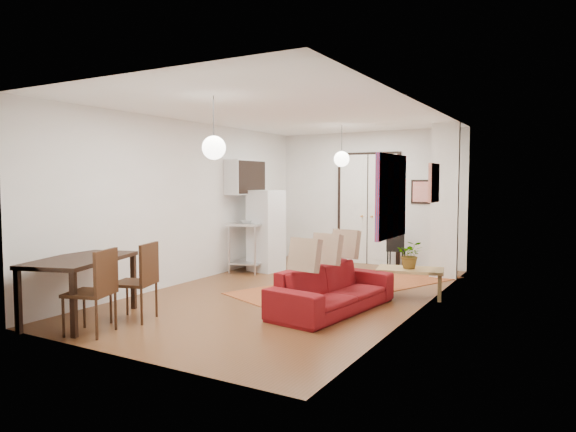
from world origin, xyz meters
The scene contains 27 objects.
floor centered at (0.00, 0.00, 0.00)m, with size 7.00×7.00×0.00m, color brown.
ceiling centered at (0.00, 0.00, 2.90)m, with size 4.20×7.00×0.02m, color white.
wall_back centered at (0.00, 3.50, 1.45)m, with size 4.20×0.02×2.90m, color white.
wall_front centered at (0.00, -3.50, 1.45)m, with size 4.20×0.02×2.90m, color white.
wall_left centered at (-2.10, 0.00, 1.45)m, with size 0.02×7.00×2.90m, color white.
wall_right centered at (2.10, 0.00, 1.45)m, with size 0.02×7.00×2.90m, color white.
double_doors centered at (0.00, 3.46, 1.20)m, with size 1.44×0.06×2.50m, color white.
stub_partition centered at (1.85, 2.55, 1.45)m, with size 0.50×0.10×2.90m, color white.
wall_cabinet centered at (-1.92, 1.50, 1.90)m, with size 0.35×1.00×0.70m, color silver.
painting_popart centered at (2.08, -1.25, 1.65)m, with size 0.05×1.00×1.00m, color red.
painting_abstract centered at (2.08, 0.80, 1.80)m, with size 0.05×0.50×0.60m, color beige.
poster_back centered at (1.15, 3.47, 1.60)m, with size 0.40×0.03×0.50m, color red.
print_left centered at (-2.07, 2.00, 1.95)m, with size 0.03×0.44×0.54m, color olive.
pendant_back centered at (0.00, 2.00, 2.25)m, with size 0.30×0.30×0.80m.
pendant_front centered at (0.00, -2.00, 2.25)m, with size 0.30×0.30×0.80m.
kilim_rug centered at (0.61, 1.10, 0.01)m, with size 1.62×4.32×0.01m, color #AB542A.
sofa centered at (1.05, -0.67, 0.31)m, with size 0.84×2.14×0.63m, color maroon.
coffee_table centered at (1.75, 0.72, 0.39)m, with size 1.11×0.77×0.45m.
potted_plant centered at (1.75, 0.72, 0.67)m, with size 0.34×0.40×0.44m, color #3B622C.
kitchen_counter centered at (-1.75, 1.60, 0.65)m, with size 0.82×1.37×0.99m.
bowl centered at (-1.75, 1.30, 1.02)m, with size 0.23×0.23×0.06m, color beige.
soap_bottle centered at (-1.75, 1.85, 1.09)m, with size 0.09×0.09×0.21m, color teal.
fridge centered at (-1.47, 1.58, 0.82)m, with size 0.58×0.58×1.64m, color silver.
dining_table centered at (-1.62, -2.76, 0.74)m, with size 1.27×1.68×0.83m.
dining_chair_near centered at (-1.02, -2.31, 0.60)m, with size 0.61×0.75×1.02m.
dining_chair_far centered at (-1.02, -3.01, 0.60)m, with size 0.61×0.75×1.02m.
black_side_chair centered at (0.75, 3.22, 0.46)m, with size 0.42×0.42×0.80m.
Camera 1 is at (4.03, -7.20, 1.84)m, focal length 32.00 mm.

